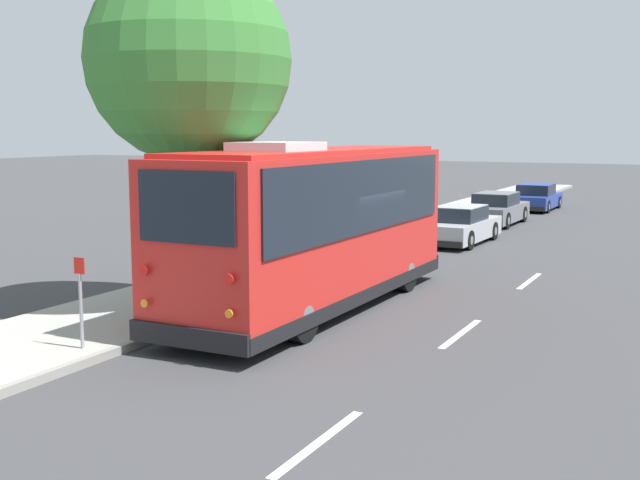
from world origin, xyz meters
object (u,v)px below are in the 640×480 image
(fire_hydrant, at_px, (367,237))
(shuttle_bus, at_px, (316,220))
(street_tree, at_px, (192,46))
(sign_post_near, at_px, (81,302))
(parked_sedan_silver, at_px, (460,226))
(parked_sedan_blue, at_px, (536,198))
(sign_post_far, at_px, (156,281))
(parked_sedan_gray, at_px, (496,210))

(fire_hydrant, bearing_deg, shuttle_bus, -164.97)
(street_tree, height_order, sign_post_near, street_tree)
(shuttle_bus, relative_size, parked_sedan_silver, 2.09)
(parked_sedan_silver, distance_m, fire_hydrant, 4.20)
(shuttle_bus, distance_m, parked_sedan_silver, 11.29)
(fire_hydrant, bearing_deg, parked_sedan_silver, -25.59)
(shuttle_bus, bearing_deg, parked_sedan_blue, 1.08)
(street_tree, bearing_deg, fire_hydrant, -0.97)
(parked_sedan_blue, distance_m, sign_post_near, 29.21)
(street_tree, bearing_deg, sign_post_far, -171.05)
(parked_sedan_silver, relative_size, street_tree, 0.57)
(street_tree, relative_size, sign_post_near, 5.00)
(parked_sedan_blue, height_order, sign_post_near, sign_post_near)
(shuttle_bus, distance_m, sign_post_far, 3.71)
(fire_hydrant, bearing_deg, sign_post_near, -179.47)
(parked_sedan_blue, distance_m, sign_post_far, 27.17)
(parked_sedan_silver, height_order, sign_post_far, sign_post_far)
(parked_sedan_silver, bearing_deg, parked_sedan_gray, 4.66)
(parked_sedan_blue, relative_size, street_tree, 0.56)
(parked_sedan_gray, distance_m, street_tree, 19.33)
(parked_sedan_blue, bearing_deg, parked_sedan_gray, 178.68)
(sign_post_far, bearing_deg, parked_sedan_silver, -6.79)
(parked_sedan_gray, distance_m, sign_post_near, 22.37)
(parked_sedan_silver, bearing_deg, shuttle_bus, -177.41)
(shuttle_bus, xyz_separation_m, fire_hydrant, (7.42, 1.99, -1.39))
(parked_sedan_silver, xyz_separation_m, fire_hydrant, (-3.78, 1.81, -0.05))
(parked_sedan_blue, relative_size, sign_post_near, 2.78)
(sign_post_near, bearing_deg, parked_sedan_gray, -3.54)
(parked_sedan_silver, relative_size, parked_sedan_gray, 0.98)
(shuttle_bus, height_order, street_tree, street_tree)
(fire_hydrant, bearing_deg, parked_sedan_blue, -5.77)
(sign_post_near, bearing_deg, fire_hydrant, 0.53)
(parked_sedan_silver, distance_m, sign_post_near, 16.39)
(shuttle_bus, height_order, sign_post_far, shuttle_bus)
(street_tree, distance_m, sign_post_near, 5.91)
(shuttle_bus, height_order, parked_sedan_blue, shuttle_bus)
(shuttle_bus, bearing_deg, sign_post_near, 160.06)
(parked_sedan_gray, xyz_separation_m, street_tree, (-18.61, 1.65, 4.93))
(street_tree, bearing_deg, parked_sedan_blue, -4.11)
(parked_sedan_blue, xyz_separation_m, street_tree, (-25.45, 1.83, 4.97))
(parked_sedan_gray, relative_size, fire_hydrant, 5.64)
(parked_sedan_gray, bearing_deg, parked_sedan_blue, -0.89)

